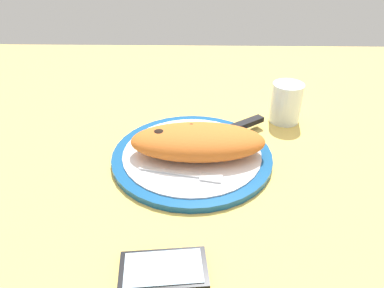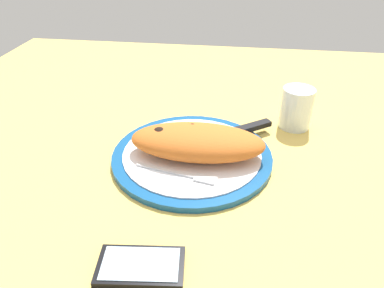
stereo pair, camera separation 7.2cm
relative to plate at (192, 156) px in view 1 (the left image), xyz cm
name	(u,v)px [view 1 (the left image)]	position (x,y,z in cm)	size (l,w,h in cm)	color
ground_plane	(192,165)	(0.00, 0.00, -2.26)	(150.00, 150.00, 3.00)	#DBB756
plate	(192,156)	(0.00, 0.00, 0.00)	(32.44, 32.44, 1.58)	navy
calzone	(198,141)	(1.14, -0.51, 3.77)	(26.72, 12.39, 5.87)	#C16023
fork	(188,175)	(-0.58, -7.70, 1.02)	(15.77, 4.82, 0.40)	silver
knife	(233,129)	(8.97, 8.82, 1.32)	(20.90, 15.85, 1.20)	silver
smartphone	(164,270)	(-3.41, -27.95, -0.19)	(12.93, 8.08, 1.16)	black
water_glass	(286,105)	(21.89, 16.72, 3.39)	(7.20, 7.20, 9.49)	silver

